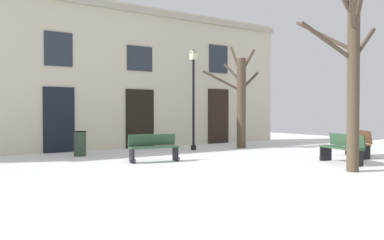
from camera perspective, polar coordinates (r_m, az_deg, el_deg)
name	(u,v)px	position (r m, az deg, el deg)	size (l,w,h in m)	color
ground_plane	(227,173)	(11.14, 4.77, -7.08)	(31.48, 31.48, 0.00)	white
building_facade	(101,74)	(17.97, -12.20, 6.12)	(19.68, 0.60, 6.19)	beige
tree_right_of_center	(351,60)	(11.97, 20.68, 7.55)	(2.49, 2.38, 5.61)	#4C3D2D
tree_foreground	(241,98)	(18.43, 6.60, 3.02)	(2.38, 1.38, 4.52)	#4C3D2D
streetlamp	(193,89)	(17.31, 0.20, 4.23)	(0.30, 0.30, 4.12)	black
litter_bin	(80,144)	(15.52, -14.86, -3.08)	(0.45, 0.45, 0.89)	#2D3D2D
bench_far_corner	(359,144)	(15.77, 21.59, -2.98)	(1.39, 1.49, 0.94)	#51331E
bench_near_center_tree	(342,148)	(13.75, 19.58, -3.58)	(1.00, 1.74, 0.91)	#2D4C33
bench_near_lamp	(154,147)	(13.40, -5.21, -3.69)	(1.64, 0.76, 0.88)	#2D4C33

